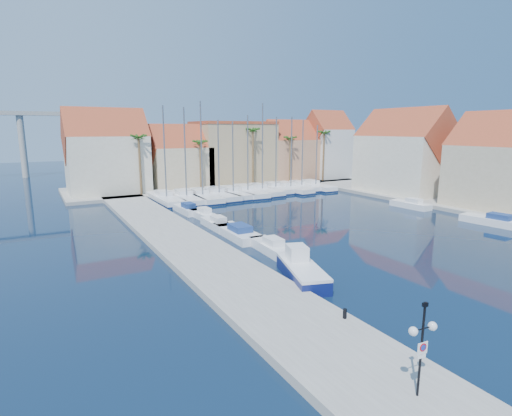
{
  "coord_description": "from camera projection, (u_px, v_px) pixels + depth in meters",
  "views": [
    {
      "loc": [
        -20.62,
        -20.77,
        10.56
      ],
      "look_at": [
        -1.88,
        12.6,
        3.0
      ],
      "focal_mm": 28.0,
      "sensor_mm": 36.0,
      "label": 1
    }
  ],
  "objects": [
    {
      "name": "ground",
      "position": [
        361.0,
        274.0,
        29.72
      ],
      "size": [
        260.0,
        260.0,
        0.0
      ],
      "primitive_type": "plane",
      "color": "black",
      "rests_on": "ground"
    },
    {
      "name": "quay_west",
      "position": [
        184.0,
        243.0,
        36.9
      ],
      "size": [
        6.0,
        77.0,
        0.5
      ],
      "primitive_type": "cube",
      "color": "gray",
      "rests_on": "ground"
    },
    {
      "name": "shore_north",
      "position": [
        219.0,
        185.0,
        75.53
      ],
      "size": [
        54.0,
        16.0,
        0.5
      ],
      "primitive_type": "cube",
      "color": "gray",
      "rests_on": "ground"
    },
    {
      "name": "shore_east",
      "position": [
        451.0,
        202.0,
        57.87
      ],
      "size": [
        12.0,
        60.0,
        0.5
      ],
      "primitive_type": "cube",
      "color": "gray",
      "rests_on": "ground"
    },
    {
      "name": "lamp_post",
      "position": [
        423.0,
        335.0,
        14.87
      ],
      "size": [
        1.3,
        0.43,
        3.84
      ],
      "rotation": [
        0.0,
        0.0,
        -0.09
      ],
      "color": "black",
      "rests_on": "quay_west"
    },
    {
      "name": "bollard",
      "position": [
        345.0,
        314.0,
        21.58
      ],
      "size": [
        0.22,
        0.22,
        0.54
      ],
      "primitive_type": "cylinder",
      "color": "black",
      "rests_on": "quay_west"
    },
    {
      "name": "fishing_boat",
      "position": [
        301.0,
        270.0,
        28.45
      ],
      "size": [
        3.88,
        6.61,
        2.2
      ],
      "rotation": [
        0.0,
        0.0,
        -0.31
      ],
      "color": "#0E1752",
      "rests_on": "ground"
    },
    {
      "name": "motorboat_west_0",
      "position": [
        271.0,
        246.0,
        34.87
      ],
      "size": [
        2.03,
        5.51,
        1.4
      ],
      "rotation": [
        0.0,
        0.0,
        -0.06
      ],
      "color": "white",
      "rests_on": "ground"
    },
    {
      "name": "motorboat_west_1",
      "position": [
        237.0,
        232.0,
        39.66
      ],
      "size": [
        2.48,
        7.32,
        1.4
      ],
      "rotation": [
        0.0,
        0.0,
        -0.02
      ],
      "color": "white",
      "rests_on": "ground"
    },
    {
      "name": "motorboat_west_2",
      "position": [
        217.0,
        224.0,
        43.3
      ],
      "size": [
        1.76,
        5.35,
        1.4
      ],
      "rotation": [
        0.0,
        0.0,
        -0.01
      ],
      "color": "white",
      "rests_on": "ground"
    },
    {
      "name": "motorboat_west_3",
      "position": [
        203.0,
        214.0,
        48.02
      ],
      "size": [
        1.78,
        5.09,
        1.4
      ],
      "rotation": [
        0.0,
        0.0,
        0.03
      ],
      "color": "white",
      "rests_on": "ground"
    },
    {
      "name": "motorboat_west_4",
      "position": [
        187.0,
        209.0,
        51.17
      ],
      "size": [
        1.97,
        5.74,
        1.4
      ],
      "rotation": [
        0.0,
        0.0,
        0.03
      ],
      "color": "white",
      "rests_on": "ground"
    },
    {
      "name": "motorboat_east_0",
      "position": [
        494.0,
        221.0,
        44.69
      ],
      "size": [
        2.86,
        6.91,
        1.4
      ],
      "rotation": [
        0.0,
        0.0,
        0.11
      ],
      "color": "white",
      "rests_on": "ground"
    },
    {
      "name": "motorboat_east_1",
      "position": [
        411.0,
        204.0,
        54.4
      ],
      "size": [
        2.09,
        5.66,
        1.4
      ],
      "rotation": [
        0.0,
        0.0,
        0.06
      ],
      "color": "white",
      "rests_on": "ground"
    },
    {
      "name": "sailboat_0",
      "position": [
        165.0,
        199.0,
        58.44
      ],
      "size": [
        2.98,
        10.88,
        13.85
      ],
      "rotation": [
        0.0,
        0.0,
        0.01
      ],
      "color": "white",
      "rests_on": "ground"
    },
    {
      "name": "sailboat_1",
      "position": [
        185.0,
        197.0,
        59.46
      ],
      "size": [
        3.64,
        11.45,
        13.66
      ],
      "rotation": [
        0.0,
        0.0,
        -0.06
      ],
      "color": "white",
      "rests_on": "ground"
    },
    {
      "name": "sailboat_2",
      "position": [
        201.0,
        196.0,
        60.44
      ],
      "size": [
        3.03,
        11.4,
        14.56
      ],
      "rotation": [
        0.0,
        0.0,
        -0.0
      ],
      "color": "white",
      "rests_on": "ground"
    },
    {
      "name": "sailboat_3",
      "position": [
        217.0,
        195.0,
        62.08
      ],
      "size": [
        3.51,
        11.13,
        11.97
      ],
      "rotation": [
        0.0,
        0.0,
        0.06
      ],
      "color": "white",
      "rests_on": "ground"
    },
    {
      "name": "sailboat_4",
      "position": [
        232.0,
        193.0,
        63.3
      ],
      "size": [
        2.91,
        10.56,
        11.76
      ],
      "rotation": [
        0.0,
        0.0,
        0.01
      ],
      "color": "white",
      "rests_on": "ground"
    },
    {
      "name": "sailboat_5",
      "position": [
        246.0,
        192.0,
        64.88
      ],
      "size": [
        3.52,
        11.53,
        12.75
      ],
      "rotation": [
        0.0,
        0.0,
        -0.04
      ],
      "color": "white",
      "rests_on": "ground"
    },
    {
      "name": "sailboat_6",
      "position": [
        260.0,
        190.0,
        66.31
      ],
      "size": [
        3.46,
        10.6,
        14.63
      ],
      "rotation": [
        0.0,
        0.0,
        0.07
      ],
      "color": "white",
      "rests_on": "ground"
    },
    {
      "name": "sailboat_7",
      "position": [
        274.0,
        189.0,
        68.19
      ],
      "size": [
        2.93,
        9.34,
        12.6
      ],
      "rotation": [
        0.0,
        0.0,
        -0.05
      ],
      "color": "white",
      "rests_on": "ground"
    },
    {
      "name": "sailboat_8",
      "position": [
        288.0,
        188.0,
        68.76
      ],
      "size": [
        3.65,
        10.84,
        12.62
      ],
      "rotation": [
        0.0,
        0.0,
        0.08
      ],
      "color": "white",
      "rests_on": "ground"
    },
    {
      "name": "sailboat_9",
      "position": [
        300.0,
        187.0,
        70.37
      ],
      "size": [
        2.81,
        8.68,
        12.14
      ],
      "rotation": [
        0.0,
        0.0,
        0.06
      ],
      "color": "white",
      "rests_on": "ground"
    },
    {
      "name": "sailboat_10",
      "position": [
        314.0,
        186.0,
        71.36
      ],
      "size": [
        2.89,
        10.19,
        11.3
      ],
      "rotation": [
        0.0,
        0.0,
        -0.02
      ],
      "color": "white",
      "rests_on": "ground"
    },
    {
      "name": "building_0",
      "position": [
        107.0,
        155.0,
        63.85
      ],
      "size": [
        12.3,
        9.0,
        13.5
      ],
      "color": "beige",
      "rests_on": "shore_north"
    },
    {
      "name": "building_1",
      "position": [
        179.0,
        160.0,
        69.86
      ],
      "size": [
        10.3,
        8.0,
        11.0
      ],
      "color": "tan",
      "rests_on": "shore_north"
    },
    {
      "name": "building_2",
      "position": [
        233.0,
        152.0,
        75.81
      ],
      "size": [
        14.2,
        10.2,
        11.5
      ],
      "color": "tan",
      "rests_on": "shore_north"
    },
    {
      "name": "building_3",
      "position": [
        288.0,
        153.0,
        80.8
      ],
      "size": [
        10.3,
        8.0,
        12.0
      ],
      "color": "tan",
      "rests_on": "shore_north"
    },
    {
      "name": "building_4",
      "position": [
        327.0,
        147.0,
        84.05
      ],
      "size": [
        8.3,
        8.0,
        14.0
      ],
      "color": "silver",
      "rests_on": "shore_north"
    },
    {
      "name": "building_5",
      "position": [
        505.0,
        166.0,
        50.78
      ],
      "size": [
        9.0,
        12.3,
        12.5
      ],
      "color": "tan",
      "rests_on": "shore_east"
    },
    {
      "name": "building_6",
      "position": [
        404.0,
        155.0,
        64.36
      ],
      "size": [
        9.0,
        14.3,
        13.5
      ],
      "color": "beige",
      "rests_on": "shore_east"
    },
    {
      "name": "palm_0",
      "position": [
        139.0,
        139.0,
        61.0
      ],
      "size": [
        2.6,
        2.6,
        10.15
      ],
      "color": "brown",
      "rests_on": "shore_north"
    },
    {
      "name": "palm_1",
      "position": [
        200.0,
        144.0,
        65.99
      ],
      "size": [
        2.6,
        2.6,
        9.15
      ],
      "color": "brown",
      "rests_on": "shore_north"
    },
    {
      "name": "palm_2",
      "position": [
        253.0,
        132.0,
        70.43
      ],
      "size": [
        2.6,
        2.6,
        11.15
      ],
      "color": "brown",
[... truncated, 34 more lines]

